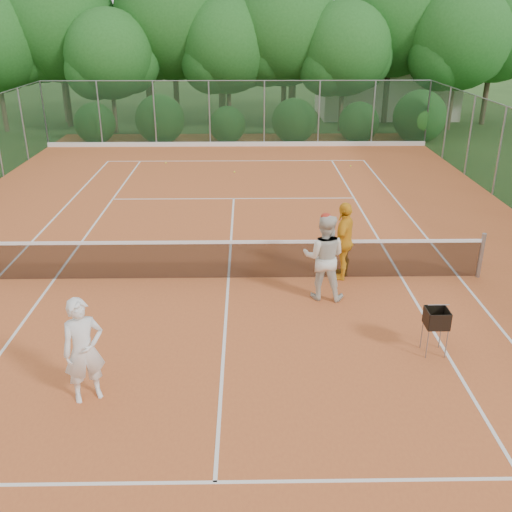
{
  "coord_description": "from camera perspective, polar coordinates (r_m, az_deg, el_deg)",
  "views": [
    {
      "loc": [
        0.45,
        -12.22,
        5.75
      ],
      "look_at": [
        0.63,
        -1.2,
        1.1
      ],
      "focal_mm": 40.0,
      "sensor_mm": 36.0,
      "label": 1
    }
  ],
  "objects": [
    {
      "name": "ground",
      "position": [
        13.52,
        -2.77,
        -2.34
      ],
      "size": [
        120.0,
        120.0,
        0.0
      ],
      "primitive_type": "plane",
      "color": "#244418",
      "rests_on": "ground"
    },
    {
      "name": "clay_court",
      "position": [
        13.51,
        -2.77,
        -2.3
      ],
      "size": [
        18.0,
        36.0,
        0.02
      ],
      "primitive_type": "cube",
      "color": "#C35F2D",
      "rests_on": "ground"
    },
    {
      "name": "club_building",
      "position": [
        37.46,
        12.75,
        15.82
      ],
      "size": [
        8.0,
        5.0,
        3.0
      ],
      "primitive_type": "cube",
      "color": "beige",
      "rests_on": "ground"
    },
    {
      "name": "tennis_net",
      "position": [
        13.3,
        -2.81,
        -0.26
      ],
      "size": [
        11.97,
        0.1,
        1.1
      ],
      "color": "gray",
      "rests_on": "clay_court"
    },
    {
      "name": "player_white",
      "position": [
        9.46,
        -16.85,
        -9.01
      ],
      "size": [
        0.77,
        0.67,
        1.78
      ],
      "primitive_type": "imported",
      "rotation": [
        0.0,
        0.0,
        0.46
      ],
      "color": "white",
      "rests_on": "clay_court"
    },
    {
      "name": "player_center_grp",
      "position": [
        12.31,
        6.83,
        -0.07
      ],
      "size": [
        1.06,
        0.9,
        1.95
      ],
      "color": "silver",
      "rests_on": "clay_court"
    },
    {
      "name": "player_yellow",
      "position": [
        13.36,
        8.8,
        1.53
      ],
      "size": [
        0.85,
        1.18,
        1.86
      ],
      "primitive_type": "imported",
      "rotation": [
        0.0,
        0.0,
        -1.98
      ],
      "color": "gold",
      "rests_on": "clay_court"
    },
    {
      "name": "ball_hopper",
      "position": [
        10.81,
        17.62,
        -6.02
      ],
      "size": [
        0.39,
        0.39,
        0.89
      ],
      "rotation": [
        0.0,
        0.0,
        0.25
      ],
      "color": "gray",
      "rests_on": "clay_court"
    },
    {
      "name": "stray_ball_a",
      "position": [
        24.57,
        -9.0,
        9.18
      ],
      "size": [
        0.07,
        0.07,
        0.07
      ],
      "primitive_type": "sphere",
      "color": "yellow",
      "rests_on": "clay_court"
    },
    {
      "name": "stray_ball_b",
      "position": [
        22.84,
        -2.17,
        8.41
      ],
      "size": [
        0.07,
        0.07,
        0.07
      ],
      "primitive_type": "sphere",
      "color": "#E3EF37",
      "rests_on": "clay_court"
    },
    {
      "name": "stray_ball_c",
      "position": [
        24.09,
        9.43,
        8.88
      ],
      "size": [
        0.07,
        0.07,
        0.07
      ],
      "primitive_type": "sphere",
      "color": "yellow",
      "rests_on": "clay_court"
    },
    {
      "name": "court_markings",
      "position": [
        13.51,
        -2.77,
        -2.25
      ],
      "size": [
        11.03,
        23.83,
        0.01
      ],
      "color": "white",
      "rests_on": "clay_court"
    },
    {
      "name": "fence_back",
      "position": [
        27.55,
        -1.92,
        14.02
      ],
      "size": [
        18.07,
        0.07,
        3.0
      ],
      "color": "#19381E",
      "rests_on": "clay_court"
    },
    {
      "name": "tropical_treeline",
      "position": [
        32.47,
        0.85,
        21.74
      ],
      "size": [
        32.1,
        8.49,
        15.03
      ],
      "color": "brown",
      "rests_on": "ground"
    }
  ]
}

